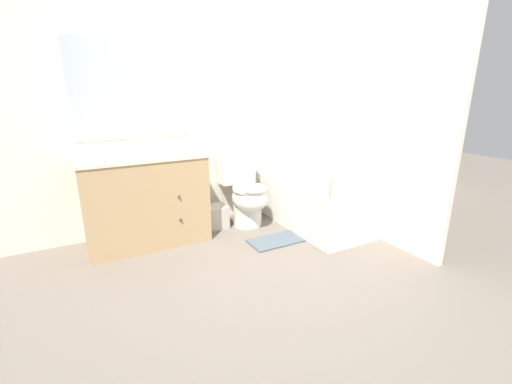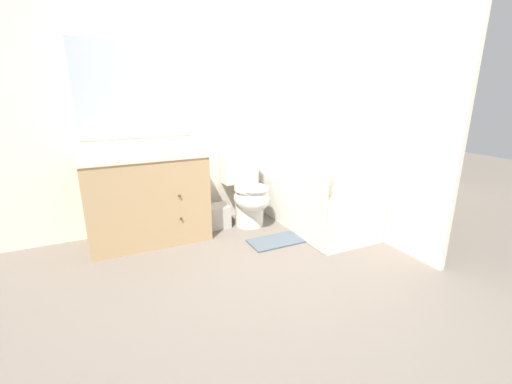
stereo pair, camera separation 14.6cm
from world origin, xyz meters
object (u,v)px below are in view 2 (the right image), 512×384
(sink_faucet, at_px, (140,147))
(toilet, at_px, (248,193))
(bathtub, at_px, (316,204))
(tissue_box, at_px, (179,145))
(bath_towel_folded, at_px, (324,188))
(bath_mat, at_px, (276,241))
(wastebasket, at_px, (217,216))
(vanity_cabinet, at_px, (147,197))
(hand_towel_folded, at_px, (93,157))

(sink_faucet, height_order, toilet, sink_faucet)
(bathtub, relative_size, tissue_box, 9.75)
(bath_towel_folded, bearing_deg, bath_mat, 164.67)
(bathtub, bearing_deg, toilet, 152.24)
(tissue_box, xyz_separation_m, bath_towel_folded, (1.22, -0.82, -0.39))
(sink_faucet, relative_size, bath_mat, 0.27)
(wastebasket, relative_size, bath_towel_folded, 0.95)
(vanity_cabinet, distance_m, wastebasket, 0.79)
(sink_faucet, xyz_separation_m, hand_towel_folded, (-0.43, -0.36, 0.00))
(toilet, bearing_deg, sink_faucet, 166.44)
(vanity_cabinet, relative_size, wastebasket, 4.34)
(bath_towel_folded, bearing_deg, toilet, 126.17)
(wastebasket, bearing_deg, tissue_box, 171.33)
(tissue_box, bearing_deg, toilet, -9.94)
(tissue_box, xyz_separation_m, bath_mat, (0.76, -0.70, -0.92))
(sink_faucet, height_order, bathtub, sink_faucet)
(vanity_cabinet, relative_size, hand_towel_folded, 5.59)
(bath_towel_folded, bearing_deg, bathtub, 65.03)
(wastebasket, bearing_deg, hand_towel_folded, -171.66)
(vanity_cabinet, height_order, wastebasket, vanity_cabinet)
(bath_mat, bearing_deg, bathtub, 19.07)
(vanity_cabinet, height_order, bath_mat, vanity_cabinet)
(bathtub, xyz_separation_m, bath_towel_folded, (-0.16, -0.34, 0.29))
(vanity_cabinet, bearing_deg, sink_faucet, 90.00)
(vanity_cabinet, height_order, bathtub, vanity_cabinet)
(bath_mat, bearing_deg, sink_faucet, 143.47)
(bathtub, height_order, wastebasket, bathtub)
(vanity_cabinet, bearing_deg, bath_towel_folded, -25.41)
(vanity_cabinet, relative_size, sink_faucet, 8.13)
(wastebasket, relative_size, bath_mat, 0.50)
(sink_faucet, relative_size, bathtub, 0.10)
(toilet, relative_size, hand_towel_folded, 3.92)
(sink_faucet, distance_m, wastebasket, 1.09)
(vanity_cabinet, xyz_separation_m, wastebasket, (0.72, 0.01, -0.33))
(bathtub, height_order, tissue_box, tissue_box)
(vanity_cabinet, xyz_separation_m, bath_towel_folded, (1.59, -0.75, 0.09))
(hand_towel_folded, height_order, bath_towel_folded, hand_towel_folded)
(vanity_cabinet, height_order, bath_towel_folded, vanity_cabinet)
(sink_faucet, bearing_deg, wastebasket, -14.68)
(vanity_cabinet, height_order, tissue_box, tissue_box)
(sink_faucet, relative_size, hand_towel_folded, 0.69)
(toilet, relative_size, bathtub, 0.58)
(sink_faucet, relative_size, toilet, 0.18)
(wastebasket, bearing_deg, bath_towel_folded, -41.64)
(wastebasket, bearing_deg, toilet, -11.23)
(sink_faucet, xyz_separation_m, toilet, (1.08, -0.26, -0.56))
(bathtub, bearing_deg, hand_towel_folded, 173.36)
(vanity_cabinet, xyz_separation_m, sink_faucet, (-0.00, 0.20, 0.47))
(bath_towel_folded, bearing_deg, tissue_box, 146.07)
(sink_faucet, distance_m, bath_towel_folded, 1.89)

